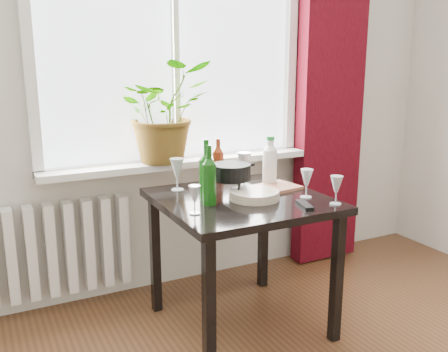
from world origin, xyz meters
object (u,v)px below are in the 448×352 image
wineglass_front_right (306,183)px  wineglass_front_left (195,200)px  wineglass_back_left (177,174)px  wine_bottle_left (209,175)px  potted_plant (164,112)px  cutting_board (271,188)px  wineglass_far_right (336,190)px  fondue_pot (231,179)px  tv_remote (304,205)px  cleaning_bottle (270,160)px  radiator (60,249)px  plate_stack (254,195)px  bottle_amber (218,160)px  wine_bottle_right (206,170)px  table (241,214)px  wineglass_back_center (244,168)px

wineglass_front_right → wineglass_front_left: bearing=179.1°
wineglass_back_left → wine_bottle_left: bearing=-82.8°
potted_plant → wineglass_front_right: (0.50, -0.75, -0.33)m
wine_bottle_left → cutting_board: (0.43, 0.10, -0.14)m
wineglass_far_right → wineglass_front_left: 0.72m
fondue_pot → tv_remote: (0.22, -0.38, -0.07)m
cleaning_bottle → cutting_board: cleaning_bottle is taller
radiator → potted_plant: bearing=-4.2°
wineglass_back_left → plate_stack: bearing=-49.7°
wineglass_far_right → cutting_board: bearing=108.9°
bottle_amber → wineglass_front_left: (-0.37, -0.50, -0.06)m
potted_plant → wineglass_front_right: 0.96m
wineglass_back_left → fondue_pot: size_ratio=0.76×
tv_remote → radiator: bearing=154.7°
wineglass_front_right → tv_remote: 0.18m
wine_bottle_right → wineglass_far_right: bearing=-34.1°
table → wineglass_front_right: wineglass_front_right is taller
plate_stack → tv_remote: size_ratio=1.75×
wineglass_front_right → plate_stack: (-0.26, 0.10, -0.06)m
potted_plant → cutting_board: 0.79m
wineglass_front_right → wine_bottle_left: bearing=166.5°
wineglass_back_center → plate_stack: bearing=-108.7°
radiator → table: 1.09m
wine_bottle_right → plate_stack: size_ratio=1.20×
wineglass_far_right → tv_remote: bearing=164.9°
cleaning_bottle → fondue_pot: 0.31m
wine_bottle_right → wineglass_back_left: bearing=104.0°
wine_bottle_left → fondue_pot: size_ratio=1.26×
potted_plant → cleaning_bottle: bearing=-40.7°
wineglass_front_right → wineglass_back_left: wineglass_back_left is taller
wine_bottle_right → fondue_pot: (0.17, 0.05, -0.08)m
wine_bottle_left → table: bearing=11.2°
wineglass_far_right → wineglass_front_left: (-0.69, 0.18, -0.01)m
potted_plant → wine_bottle_right: 0.60m
radiator → plate_stack: bearing=-37.6°
wineglass_front_right → wine_bottle_right: bearing=157.8°
plate_stack → table: bearing=126.9°
potted_plant → wineglass_back_center: size_ratio=3.04×
cleaning_bottle → cutting_board: bearing=-117.3°
table → wine_bottle_left: 0.32m
wineglass_front_right → wineglass_far_right: bearing=-71.2°
tv_remote → potted_plant: bearing=130.8°
wine_bottle_left → bottle_amber: 0.46m
potted_plant → wineglass_far_right: size_ratio=4.00×
potted_plant → wine_bottle_left: size_ratio=1.98×
wineglass_far_right → wineglass_back_center: bearing=111.9°
table → potted_plant: (-0.21, 0.58, 0.50)m
wineglass_back_left → tv_remote: (0.45, -0.58, -0.08)m
radiator → bottle_amber: size_ratio=3.00×
cleaning_bottle → wineglass_far_right: (0.08, -0.50, -0.07)m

